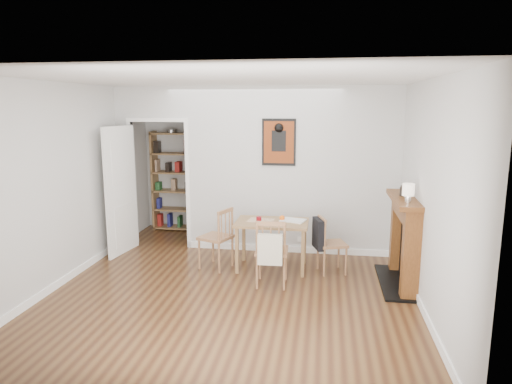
% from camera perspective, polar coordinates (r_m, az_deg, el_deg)
% --- Properties ---
extents(ground, '(5.20, 5.20, 0.00)m').
position_cam_1_polar(ground, '(6.19, -2.32, -11.09)').
color(ground, brown).
rests_on(ground, ground).
extents(room_shell, '(5.20, 5.20, 5.20)m').
position_cam_1_polar(room_shell, '(7.13, 0.44, 2.64)').
color(room_shell, silver).
rests_on(room_shell, ground).
extents(dining_table, '(1.02, 0.65, 0.69)m').
position_cam_1_polar(dining_table, '(6.47, 2.01, -4.42)').
color(dining_table, '#916644').
rests_on(dining_table, ground).
extents(chair_left, '(0.57, 0.57, 0.89)m').
position_cam_1_polar(chair_left, '(6.57, -5.05, -5.74)').
color(chair_left, '#9C7148').
rests_on(chair_left, ground).
extents(chair_right, '(0.54, 0.50, 0.80)m').
position_cam_1_polar(chair_right, '(6.46, 9.34, -6.38)').
color(chair_right, '#9C7148').
rests_on(chair_right, ground).
extents(chair_front, '(0.46, 0.52, 0.90)m').
position_cam_1_polar(chair_front, '(5.93, 1.98, -7.42)').
color(chair_front, '#9C7148').
rests_on(chair_front, ground).
extents(bookshelf, '(0.78, 0.31, 1.84)m').
position_cam_1_polar(bookshelf, '(8.62, -10.26, 1.27)').
color(bookshelf, '#916644').
rests_on(bookshelf, ground).
extents(fireplace, '(0.45, 1.25, 1.16)m').
position_cam_1_polar(fireplace, '(6.22, 18.13, -5.55)').
color(fireplace, brown).
rests_on(fireplace, ground).
extents(red_glass, '(0.07, 0.07, 0.10)m').
position_cam_1_polar(red_glass, '(6.34, 0.36, -3.50)').
color(red_glass, maroon).
rests_on(red_glass, dining_table).
extents(orange_fruit, '(0.08, 0.08, 0.08)m').
position_cam_1_polar(orange_fruit, '(6.50, 3.29, -3.26)').
color(orange_fruit, '#FF650D').
rests_on(orange_fruit, dining_table).
extents(placemat, '(0.38, 0.30, 0.00)m').
position_cam_1_polar(placemat, '(6.50, 0.62, -3.56)').
color(placemat, beige).
rests_on(placemat, dining_table).
extents(notebook, '(0.39, 0.33, 0.02)m').
position_cam_1_polar(notebook, '(6.50, 4.66, -3.54)').
color(notebook, silver).
rests_on(notebook, dining_table).
extents(mantel_lamp, '(0.14, 0.14, 0.23)m').
position_cam_1_polar(mantel_lamp, '(5.75, 18.51, 0.15)').
color(mantel_lamp, silver).
rests_on(mantel_lamp, fireplace).
extents(ceramic_jar_a, '(0.09, 0.09, 0.11)m').
position_cam_1_polar(ceramic_jar_a, '(6.15, 17.94, 0.06)').
color(ceramic_jar_a, black).
rests_on(ceramic_jar_a, fireplace).
extents(ceramic_jar_b, '(0.08, 0.08, 0.10)m').
position_cam_1_polar(ceramic_jar_b, '(6.36, 17.95, 0.32)').
color(ceramic_jar_b, black).
rests_on(ceramic_jar_b, fireplace).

